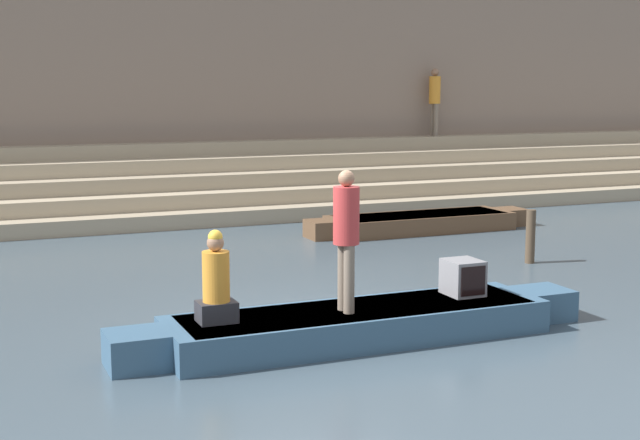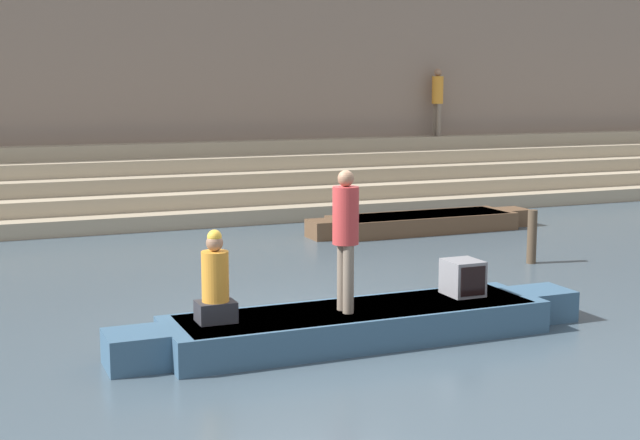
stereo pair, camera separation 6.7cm
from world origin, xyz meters
TOP-DOWN VIEW (x-y plane):
  - ground_plane at (0.00, 0.00)m, footprint 120.00×120.00m
  - ghat_steps at (0.00, 9.84)m, footprint 36.00×3.08m
  - back_wall at (0.00, 11.56)m, footprint 34.20×1.28m
  - rowboat_main at (0.18, -0.94)m, footprint 5.98×1.31m
  - person_standing at (-0.02, -1.01)m, footprint 0.31×0.31m
  - person_rowing at (-1.55, -0.86)m, footprint 0.43×0.34m
  - tv_set at (1.70, -0.82)m, footprint 0.42×0.49m
  - moored_boat_shore at (4.80, 5.80)m, footprint 5.03×1.22m
  - mooring_post at (4.89, 2.14)m, footprint 0.16×0.16m
  - person_on_steps at (7.90, 10.66)m, footprint 0.30×0.30m

SIDE VIEW (x-z plane):
  - ground_plane at x=0.00m, z-range 0.00..0.00m
  - moored_boat_shore at x=4.80m, z-range 0.01..0.38m
  - rowboat_main at x=0.18m, z-range 0.01..0.41m
  - mooring_post at x=4.89m, z-range 0.00..0.92m
  - ghat_steps at x=0.00m, z-range -0.22..1.43m
  - tv_set at x=1.70m, z-range 0.39..0.84m
  - person_rowing at x=-1.55m, z-range 0.30..1.35m
  - person_standing at x=-0.02m, z-range 0.53..2.20m
  - person_on_steps at x=7.90m, z-range 1.81..3.61m
  - back_wall at x=0.00m, z-range -0.03..6.07m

